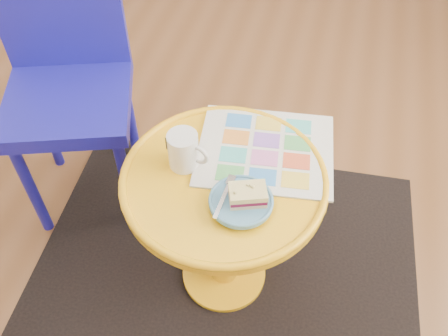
% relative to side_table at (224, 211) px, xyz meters
% --- Properties ---
extents(floor, '(4.00, 4.00, 0.00)m').
position_rel_side_table_xyz_m(floor, '(-0.70, 0.10, -0.38)').
color(floor, brown).
rests_on(floor, ground).
extents(rug, '(1.36, 1.18, 0.01)m').
position_rel_side_table_xyz_m(rug, '(0.00, 0.00, -0.37)').
color(rug, black).
rests_on(rug, ground).
extents(side_table, '(0.55, 0.55, 0.52)m').
position_rel_side_table_xyz_m(side_table, '(0.00, 0.00, 0.00)').
color(side_table, '#FBAE15').
rests_on(side_table, ground).
extents(chair, '(0.51, 0.51, 0.90)m').
position_rel_side_table_xyz_m(chair, '(-0.60, 0.30, 0.14)').
color(chair, '#1B189C').
rests_on(chair, ground).
extents(newspaper, '(0.40, 0.35, 0.01)m').
position_rel_side_table_xyz_m(newspaper, '(0.09, 0.12, 0.15)').
color(newspaper, silver).
rests_on(newspaper, side_table).
extents(mug, '(0.12, 0.08, 0.11)m').
position_rel_side_table_xyz_m(mug, '(-0.11, 0.02, 0.20)').
color(mug, white).
rests_on(mug, side_table).
extents(plate, '(0.16, 0.16, 0.02)m').
position_rel_side_table_xyz_m(plate, '(0.06, -0.08, 0.17)').
color(plate, '#5591B4').
rests_on(plate, newspaper).
extents(cake_slice, '(0.11, 0.09, 0.04)m').
position_rel_side_table_xyz_m(cake_slice, '(0.08, -0.07, 0.19)').
color(cake_slice, '#D3BC8C').
rests_on(cake_slice, plate).
extents(fork, '(0.03, 0.14, 0.00)m').
position_rel_side_table_xyz_m(fork, '(0.02, -0.07, 0.17)').
color(fork, silver).
rests_on(fork, plate).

